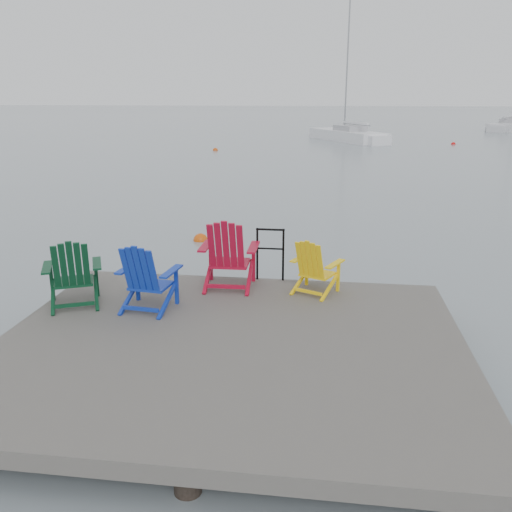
# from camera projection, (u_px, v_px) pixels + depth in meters

# --- Properties ---
(ground) EXTENTS (400.00, 400.00, 0.00)m
(ground) POSITION_uv_depth(u_px,v_px,m) (230.00, 375.00, 7.10)
(ground) COLOR slate
(ground) RESTS_ON ground
(dock) EXTENTS (6.00, 5.00, 1.40)m
(dock) POSITION_uv_depth(u_px,v_px,m) (230.00, 351.00, 7.00)
(dock) COLOR #312F2C
(dock) RESTS_ON ground
(handrail) EXTENTS (0.48, 0.04, 0.90)m
(handrail) POSITION_uv_depth(u_px,v_px,m) (270.00, 249.00, 9.10)
(handrail) COLOR black
(handrail) RESTS_ON dock
(chair_green) EXTENTS (1.02, 0.98, 1.04)m
(chair_green) POSITION_uv_depth(u_px,v_px,m) (72.00, 272.00, 7.95)
(chair_green) COLOR #09341C
(chair_green) RESTS_ON dock
(chair_blue) EXTENTS (0.88, 0.82, 1.02)m
(chair_blue) POSITION_uv_depth(u_px,v_px,m) (146.00, 277.00, 7.80)
(chair_blue) COLOR #0F2DA2
(chair_blue) RESTS_ON dock
(chair_red) EXTENTS (0.94, 0.87, 1.16)m
(chair_red) POSITION_uv_depth(u_px,v_px,m) (228.00, 254.00, 8.69)
(chair_red) COLOR #A40C26
(chair_red) RESTS_ON dock
(chair_yellow) EXTENTS (0.87, 0.84, 0.89)m
(chair_yellow) POSITION_uv_depth(u_px,v_px,m) (314.00, 266.00, 8.49)
(chair_yellow) COLOR yellow
(chair_yellow) RESTS_ON dock
(sailboat_near) EXTENTS (6.41, 9.24, 12.58)m
(sailboat_near) POSITION_uv_depth(u_px,v_px,m) (347.00, 136.00, 44.33)
(sailboat_near) COLOR white
(sailboat_near) RESTS_ON ground
(sailboat_mid) EXTENTS (7.07, 8.86, 12.48)m
(sailboat_mid) POSITION_uv_depth(u_px,v_px,m) (512.00, 127.00, 57.52)
(sailboat_mid) COLOR silver
(sailboat_mid) RESTS_ON ground
(buoy_a) EXTENTS (0.37, 0.37, 0.37)m
(buoy_a) POSITION_uv_depth(u_px,v_px,m) (201.00, 241.00, 13.70)
(buoy_a) COLOR #C4480B
(buoy_a) RESTS_ON ground
(buoy_b) EXTENTS (0.35, 0.35, 0.35)m
(buoy_b) POSITION_uv_depth(u_px,v_px,m) (215.00, 150.00, 36.28)
(buoy_b) COLOR #BB430B
(buoy_b) RESTS_ON ground
(buoy_d) EXTENTS (0.34, 0.34, 0.34)m
(buoy_d) POSITION_uv_depth(u_px,v_px,m) (453.00, 144.00, 40.89)
(buoy_d) COLOR red
(buoy_d) RESTS_ON ground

